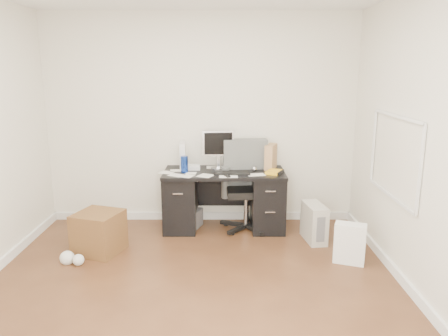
% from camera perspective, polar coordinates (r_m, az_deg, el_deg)
% --- Properties ---
extents(ground, '(4.00, 4.00, 0.00)m').
position_cam_1_polar(ground, '(4.16, -4.27, -15.95)').
color(ground, '#452716').
rests_on(ground, ground).
extents(room_shell, '(4.02, 4.02, 2.71)m').
position_cam_1_polar(room_shell, '(3.68, -4.17, 7.46)').
color(room_shell, silver).
rests_on(room_shell, ground).
extents(desk, '(1.50, 0.70, 0.75)m').
position_cam_1_polar(desk, '(5.52, 0.02, -3.96)').
color(desk, black).
rests_on(desk, ground).
extents(loose_papers, '(1.10, 0.60, 0.00)m').
position_cam_1_polar(loose_papers, '(5.38, -2.11, -0.54)').
color(loose_papers, silver).
rests_on(loose_papers, desk).
extents(lcd_monitor, '(0.41, 0.26, 0.50)m').
position_cam_1_polar(lcd_monitor, '(5.50, -0.76, 2.42)').
color(lcd_monitor, '#ACADB1').
rests_on(lcd_monitor, desk).
extents(keyboard, '(0.44, 0.15, 0.02)m').
position_cam_1_polar(keyboard, '(5.28, 1.04, -0.66)').
color(keyboard, black).
rests_on(keyboard, desk).
extents(computer_mouse, '(0.09, 0.09, 0.07)m').
position_cam_1_polar(computer_mouse, '(5.42, 3.97, -0.11)').
color(computer_mouse, '#ACADB1').
rests_on(computer_mouse, desk).
extents(travel_mug, '(0.12, 0.12, 0.20)m').
position_cam_1_polar(travel_mug, '(5.38, -5.19, 0.49)').
color(travel_mug, '#16359A').
rests_on(travel_mug, desk).
extents(white_binder, '(0.16, 0.30, 0.34)m').
position_cam_1_polar(white_binder, '(5.56, -5.42, 1.63)').
color(white_binder, silver).
rests_on(white_binder, desk).
extents(magazine_file, '(0.22, 0.30, 0.31)m').
position_cam_1_polar(magazine_file, '(5.56, 6.13, 1.48)').
color(magazine_file, '#9A734A').
rests_on(magazine_file, desk).
extents(pen_cup, '(0.14, 0.14, 0.27)m').
position_cam_1_polar(pen_cup, '(5.58, 3.21, 1.33)').
color(pen_cup, '#522B17').
rests_on(pen_cup, desk).
extents(yellow_book, '(0.24, 0.27, 0.04)m').
position_cam_1_polar(yellow_book, '(5.34, 6.61, -0.53)').
color(yellow_book, yellow).
rests_on(yellow_book, desk).
extents(paper_remote, '(0.22, 0.18, 0.02)m').
position_cam_1_polar(paper_remote, '(5.17, 0.57, -1.00)').
color(paper_remote, silver).
rests_on(paper_remote, desk).
extents(office_chair, '(0.68, 0.68, 1.13)m').
position_cam_1_polar(office_chair, '(5.46, 2.96, -2.38)').
color(office_chair, '#4E504E').
rests_on(office_chair, ground).
extents(pc_tower, '(0.26, 0.47, 0.45)m').
position_cam_1_polar(pc_tower, '(5.30, 11.69, -6.98)').
color(pc_tower, '#B4AFA2').
rests_on(pc_tower, ground).
extents(shopping_bag, '(0.38, 0.32, 0.43)m').
position_cam_1_polar(shopping_bag, '(4.81, 16.10, -9.44)').
color(shopping_bag, white).
rests_on(shopping_bag, ground).
extents(wicker_basket, '(0.58, 0.58, 0.46)m').
position_cam_1_polar(wicker_basket, '(5.08, -16.03, -8.08)').
color(wicker_basket, '#4C3517').
rests_on(wicker_basket, ground).
extents(desk_printer, '(0.47, 0.43, 0.23)m').
position_cam_1_polar(desk_printer, '(5.68, -5.16, -6.57)').
color(desk_printer, slate).
rests_on(desk_printer, ground).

